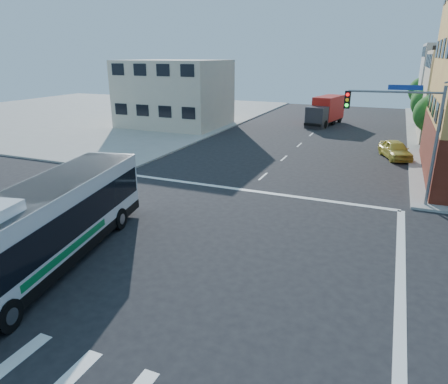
% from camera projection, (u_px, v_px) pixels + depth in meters
% --- Properties ---
extents(ground, '(120.00, 120.00, 0.00)m').
position_uv_depth(ground, '(177.00, 251.00, 18.36)').
color(ground, black).
rests_on(ground, ground).
extents(sidewalk_nw, '(50.00, 50.00, 0.15)m').
position_uv_depth(sidewalk_nw, '(90.00, 113.00, 61.73)').
color(sidewalk_nw, gray).
rests_on(sidewalk_nw, ground).
extents(building_west, '(12.06, 10.06, 8.00)m').
position_uv_depth(building_west, '(175.00, 94.00, 49.44)').
color(building_west, '#BDB29D').
rests_on(building_west, ground).
extents(signal_mast_ne, '(7.91, 1.13, 8.07)m').
position_uv_depth(signal_mast_ne, '(406.00, 122.00, 22.63)').
color(signal_mast_ne, slate).
rests_on(signal_mast_ne, ground).
extents(street_tree_a, '(3.60, 3.60, 5.53)m').
position_uv_depth(street_tree_a, '(435.00, 111.00, 37.10)').
color(street_tree_a, '#371F14').
rests_on(street_tree_a, ground).
extents(street_tree_b, '(3.80, 3.80, 5.79)m').
position_uv_depth(street_tree_b, '(430.00, 101.00, 44.02)').
color(street_tree_b, '#371F14').
rests_on(street_tree_b, ground).
extents(street_tree_c, '(3.40, 3.40, 5.29)m').
position_uv_depth(street_tree_c, '(426.00, 97.00, 51.07)').
color(street_tree_c, '#371F14').
rests_on(street_tree_c, ground).
extents(street_tree_d, '(4.00, 4.00, 6.03)m').
position_uv_depth(street_tree_d, '(424.00, 89.00, 57.90)').
color(street_tree_d, '#371F14').
rests_on(street_tree_d, ground).
extents(transit_bus, '(5.32, 13.20, 3.82)m').
position_uv_depth(transit_bus, '(44.00, 225.00, 16.53)').
color(transit_bus, black).
rests_on(transit_bus, ground).
extents(box_truck, '(3.78, 8.19, 3.56)m').
position_uv_depth(box_truck, '(325.00, 111.00, 51.13)').
color(box_truck, '#2A292F').
rests_on(box_truck, ground).
extents(parked_car, '(3.27, 4.89, 1.55)m').
position_uv_depth(parked_car, '(395.00, 150.00, 34.66)').
color(parked_car, gold).
rests_on(parked_car, ground).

